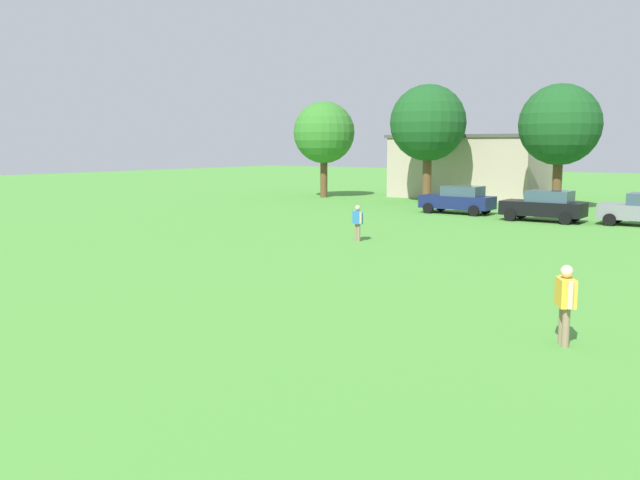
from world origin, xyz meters
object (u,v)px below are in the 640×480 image
Objects in this scene: tree_far_left at (324,133)px; bystander_near_trees at (358,220)px; parked_car_navy_0 at (458,199)px; adult_bystander at (565,298)px; tree_right at (560,125)px; tree_left at (428,123)px; parked_car_black_1 at (545,206)px.

bystander_near_trees is at bearing -51.45° from tree_far_left.
bystander_near_trees is 25.18m from tree_far_left.
bystander_near_trees is 0.36× the size of parked_car_navy_0.
tree_far_left is (-15.48, 19.43, 4.15)m from bystander_near_trees.
adult_bystander is 15.61m from bystander_near_trees.
adult_bystander is 27.24m from parked_car_navy_0.
tree_far_left is 0.95× the size of tree_right.
tree_right is (18.22, -0.16, 0.28)m from tree_far_left.
adult_bystander is 0.20× the size of tree_left.
tree_left is at bearing -179.78° from adult_bystander.
adult_bystander is 0.39× the size of parked_car_navy_0.
parked_car_black_1 is at bearing 167.47° from parked_car_navy_0.
parked_car_navy_0 is at bearing -12.53° from parked_car_black_1.
tree_right is at bearing 0.31° from tree_left.
parked_car_black_1 is 8.43m from tree_right.
tree_far_left is at bearing -168.79° from adult_bystander.
adult_bystander is 1.08× the size of bystander_near_trees.
tree_far_left reaches higher than parked_car_black_1.
tree_far_left is at bearing -22.77° from parked_car_navy_0.
tree_right is (-8.88, 29.69, 4.35)m from adult_bystander.
adult_bystander is at bearing 118.49° from parked_car_navy_0.
parked_car_black_1 is at bearing -33.42° from tree_left.
parked_car_black_1 reaches higher than adult_bystander.
tree_far_left is at bearing -20.01° from parked_car_black_1.
tree_far_left reaches higher than adult_bystander.
adult_bystander is at bearing -47.78° from tree_far_left.
bystander_near_trees is at bearing 95.83° from parked_car_navy_0.
parked_car_black_1 is at bearing -78.52° from tree_right.
tree_left is at bearing -179.69° from tree_right.
tree_far_left reaches higher than bystander_near_trees.
tree_far_left is at bearing 178.67° from tree_left.
parked_car_navy_0 is 5.67m from parked_car_black_1.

